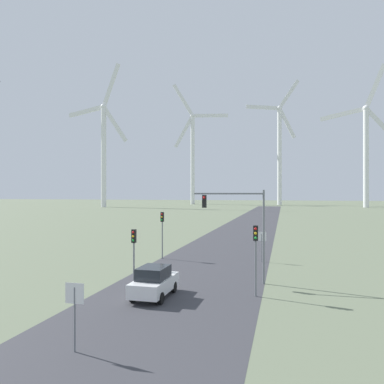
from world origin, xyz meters
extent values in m
cube|color=#38383D|center=(0.00, 48.00, 0.00)|extent=(10.00, 240.00, 0.01)
cylinder|color=slate|center=(-1.64, 9.09, 1.25)|extent=(0.07, 0.07, 2.51)
cube|color=white|center=(-1.64, 9.08, 2.28)|extent=(0.81, 0.01, 0.81)
cube|color=red|center=(-1.64, 9.09, 2.28)|extent=(0.76, 0.02, 0.76)
cylinder|color=slate|center=(4.33, 29.94, 1.26)|extent=(0.07, 0.07, 2.51)
cube|color=white|center=(4.33, 29.92, 2.29)|extent=(0.81, 0.01, 0.81)
cube|color=red|center=(4.33, 29.94, 2.29)|extent=(0.76, 0.02, 0.76)
cylinder|color=slate|center=(-3.53, 19.50, 1.86)|extent=(0.11, 0.11, 3.73)
cube|color=black|center=(-3.53, 19.50, 3.28)|extent=(0.28, 0.24, 0.90)
sphere|color=red|center=(-3.53, 19.37, 3.55)|extent=(0.16, 0.16, 0.16)
sphere|color=gold|center=(-3.53, 19.37, 3.28)|extent=(0.16, 0.16, 0.16)
sphere|color=green|center=(-3.53, 19.37, 3.01)|extent=(0.16, 0.16, 0.16)
cylinder|color=slate|center=(4.62, 18.61, 2.12)|extent=(0.11, 0.11, 4.23)
cube|color=black|center=(4.62, 18.61, 3.78)|extent=(0.28, 0.24, 0.90)
sphere|color=red|center=(4.62, 18.48, 4.05)|extent=(0.16, 0.16, 0.16)
sphere|color=gold|center=(4.62, 18.48, 3.78)|extent=(0.16, 0.16, 0.16)
sphere|color=green|center=(4.62, 18.48, 3.51)|extent=(0.16, 0.16, 0.16)
cylinder|color=slate|center=(-4.83, 29.44, 2.18)|extent=(0.11, 0.11, 4.36)
cube|color=black|center=(-4.83, 29.44, 3.91)|extent=(0.28, 0.24, 0.90)
sphere|color=red|center=(-4.83, 29.30, 4.18)|extent=(0.16, 0.16, 0.16)
sphere|color=gold|center=(-4.83, 29.30, 3.91)|extent=(0.16, 0.16, 0.16)
sphere|color=green|center=(-4.83, 29.30, 3.64)|extent=(0.16, 0.16, 0.16)
cylinder|color=slate|center=(4.92, 21.88, 3.19)|extent=(0.14, 0.14, 6.38)
cylinder|color=slate|center=(2.50, 21.88, 6.13)|extent=(4.84, 0.12, 0.12)
cube|color=black|center=(0.80, 21.88, 5.58)|extent=(0.28, 0.24, 0.90)
sphere|color=red|center=(0.80, 21.74, 5.85)|extent=(0.18, 0.18, 0.18)
cube|color=white|center=(-1.21, 17.06, 0.73)|extent=(1.87, 4.13, 0.80)
cube|color=#1E2328|center=(-1.21, 16.91, 1.48)|extent=(1.59, 2.12, 0.70)
cylinder|color=black|center=(-2.04, 18.33, 0.33)|extent=(0.22, 0.66, 0.66)
cylinder|color=black|center=(-0.38, 18.33, 0.33)|extent=(0.22, 0.66, 0.66)
cylinder|color=black|center=(-2.04, 15.79, 0.33)|extent=(0.22, 0.66, 0.66)
cylinder|color=black|center=(-0.38, 15.79, 0.33)|extent=(0.22, 0.66, 0.66)
cylinder|color=white|center=(-68.47, 141.95, 21.45)|extent=(2.20, 2.20, 42.89)
sphere|color=white|center=(-68.47, 141.95, 42.89)|extent=(2.60, 2.60, 2.60)
cube|color=white|center=(-64.64, 141.25, 51.87)|extent=(8.86, 2.10, 17.48)
cube|color=white|center=(-78.03, 143.70, 41.77)|extent=(18.14, 3.81, 3.88)
cube|color=white|center=(-62.73, 140.90, 35.03)|extent=(12.22, 2.72, 15.75)
cylinder|color=white|center=(-41.45, 191.47, 23.81)|extent=(2.20, 2.20, 47.62)
sphere|color=white|center=(-41.45, 191.47, 47.62)|extent=(2.60, 2.60, 2.60)
cube|color=white|center=(-45.94, 189.93, 38.84)|extent=(10.05, 3.85, 17.28)
cube|color=white|center=(-32.01, 194.69, 47.90)|extent=(17.86, 6.52, 2.33)
cube|color=white|center=(-46.40, 189.77, 56.12)|extent=(10.87, 4.13, 16.84)
cylinder|color=white|center=(4.15, 189.50, 24.38)|extent=(2.20, 2.20, 48.76)
sphere|color=white|center=(4.15, 189.50, 48.76)|extent=(2.60, 2.60, 2.60)
cube|color=white|center=(-4.38, 187.84, 49.31)|extent=(15.98, 3.58, 2.81)
cube|color=white|center=(7.94, 190.23, 40.96)|extent=(8.70, 2.17, 15.23)
cube|color=white|center=(8.88, 190.42, 56.01)|extent=(10.32, 2.48, 14.41)
cylinder|color=white|center=(39.55, 164.52, 20.67)|extent=(2.20, 2.20, 41.34)
sphere|color=white|center=(39.55, 164.52, 41.34)|extent=(2.60, 2.60, 2.60)
cube|color=white|center=(45.23, 162.63, 33.73)|extent=(12.09, 4.46, 15.30)
cube|color=white|center=(42.96, 163.38, 50.32)|extent=(8.10, 3.13, 17.44)
cube|color=white|center=(30.47, 167.56, 39.95)|extent=(17.35, 6.22, 4.36)
camera|label=1|loc=(6.25, -3.92, 6.20)|focal=35.00mm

